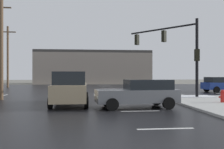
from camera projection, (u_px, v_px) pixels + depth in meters
ground_plane at (117, 95)px, 22.26m from camera, size 120.00×120.00×0.00m
road_asphalt at (117, 95)px, 22.26m from camera, size 44.00×44.00×0.02m
snow_strip_curbside at (187, 96)px, 18.79m from camera, size 4.00×1.60×0.06m
lane_markings at (132, 96)px, 21.01m from camera, size 36.15×36.15×0.01m
traffic_signal_mast at (175, 46)px, 19.55m from camera, size 4.27×5.22×5.97m
fire_hydrant at (223, 96)px, 15.16m from camera, size 0.48×0.26×0.79m
strip_building_background at (93, 68)px, 49.06m from camera, size 22.32×8.00×6.47m
sedan_blue at (223, 84)px, 25.18m from camera, size 4.63×2.26×1.58m
suv_tan at (70, 87)px, 14.80m from camera, size 2.19×4.85×2.03m
sedan_grey at (139, 93)px, 13.58m from camera, size 4.64×2.31×1.58m
utility_pole_mid at (1, 27)px, 17.71m from camera, size 2.20×0.28×10.22m
utility_pole_far at (2, 44)px, 28.63m from camera, size 2.20×0.28×10.59m
utility_pole_distant at (8, 55)px, 34.17m from camera, size 2.20×0.28×8.66m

